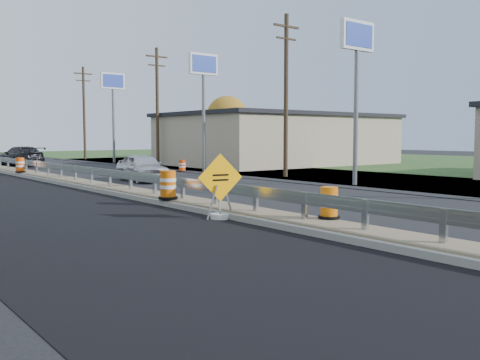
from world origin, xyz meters
TOP-DOWN VIEW (x-y plane):
  - ground at (0.00, 0.00)m, footprint 140.00×140.00m
  - grass_verge_far at (30.00, 10.00)m, footprint 40.00×120.00m
  - median at (0.00, 8.00)m, footprint 1.60×55.00m
  - guardrail at (0.00, 9.00)m, footprint 0.10×46.15m
  - retail_building_near at (20.99, 20.00)m, footprint 18.50×12.50m
  - pylon_sign_south at (10.50, 3.00)m, footprint 2.20×0.30m
  - pylon_sign_mid at (10.50, 16.00)m, footprint 2.20×0.30m
  - pylon_sign_north at (10.50, 30.00)m, footprint 2.20×0.30m
  - utility_pole_smid at (11.50, 9.00)m, footprint 1.90×0.26m
  - utility_pole_nmid at (11.50, 24.00)m, footprint 1.90×0.26m
  - utility_pole_north at (11.50, 39.00)m, footprint 1.90×0.26m
  - tree_far_yellow at (26.00, 34.00)m, footprint 4.62×4.62m
  - caution_sign at (-0.90, -1.47)m, footprint 1.36×0.58m
  - barrel_median_near at (0.55, -4.36)m, footprint 0.58×0.58m
  - barrel_median_mid at (-0.55, 2.08)m, footprint 0.67×0.67m
  - barrel_median_far at (-0.55, 19.31)m, footprint 0.60×0.60m
  - barrel_shoulder_mid at (9.20, 16.69)m, footprint 0.54×0.54m
  - car_silver at (3.54, 11.64)m, footprint 2.25×4.53m
  - car_dark_far at (2.74, 30.59)m, footprint 2.59×5.57m

SIDE VIEW (x-z plane):
  - ground at x=0.00m, z-range 0.00..0.00m
  - grass_verge_far at x=30.00m, z-range 0.00..0.03m
  - median at x=0.00m, z-range 0.00..0.23m
  - barrel_shoulder_mid at x=9.20m, z-range -0.02..0.78m
  - caution_sign at x=-0.90m, z-range -0.47..1.44m
  - barrel_median_near at x=0.55m, z-range 0.21..1.06m
  - barrel_median_far at x=-0.55m, z-range 0.21..1.09m
  - barrel_median_mid at x=-0.55m, z-range 0.21..1.20m
  - guardrail at x=0.00m, z-range 0.37..1.09m
  - car_silver at x=3.54m, z-range 0.00..1.48m
  - car_dark_far at x=2.74m, z-range 0.00..1.57m
  - retail_building_near at x=20.99m, z-range 0.02..4.29m
  - tree_far_yellow at x=26.00m, z-range 1.11..7.97m
  - utility_pole_smid at x=11.50m, z-range 0.23..9.63m
  - utility_pole_nmid at x=11.50m, z-range 0.23..9.63m
  - utility_pole_north at x=11.50m, z-range 0.23..9.63m
  - pylon_sign_south at x=10.50m, z-range 2.53..10.43m
  - pylon_sign_mid at x=10.50m, z-range 2.53..10.43m
  - pylon_sign_north at x=10.50m, z-range 2.53..10.43m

